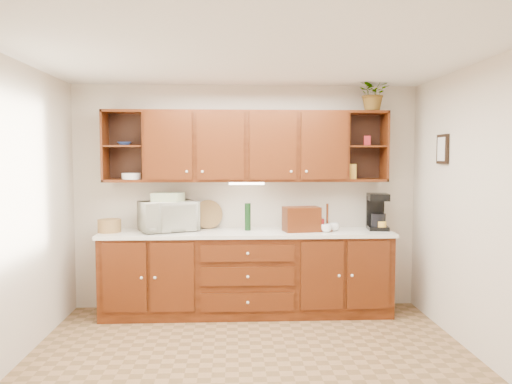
{
  "coord_description": "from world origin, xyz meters",
  "views": [
    {
      "loc": [
        -0.15,
        -4.09,
        1.77
      ],
      "look_at": [
        0.09,
        1.15,
        1.4
      ],
      "focal_mm": 35.0,
      "sensor_mm": 36.0,
      "label": 1
    }
  ],
  "objects": [
    {
      "name": "right_wall",
      "position": [
        2.0,
        0.0,
        1.3
      ],
      "size": [
        0.0,
        3.5,
        3.5
      ],
      "primitive_type": "plane",
      "rotation": [
        1.57,
        0.0,
        -1.57
      ],
      "color": "beige",
      "rests_on": "floor"
    },
    {
      "name": "canister_yellow",
      "position": [
        1.52,
        1.4,
        0.99
      ],
      "size": [
        0.12,
        0.12,
        0.11
      ],
      "primitive_type": "cylinder",
      "rotation": [
        0.0,
        0.0,
        0.23
      ],
      "color": "gold",
      "rests_on": "countertop"
    },
    {
      "name": "pantry_box_red",
      "position": [
        1.39,
        1.57,
        1.96
      ],
      "size": [
        0.09,
        0.09,
        0.11
      ],
      "primitive_type": "cube",
      "rotation": [
        0.0,
        0.0,
        -0.35
      ],
      "color": "maroon",
      "rests_on": "upper_cabinets"
    },
    {
      "name": "left_wall",
      "position": [
        -2.0,
        0.0,
        1.3
      ],
      "size": [
        0.0,
        3.5,
        3.5
      ],
      "primitive_type": "plane",
      "rotation": [
        1.57,
        0.0,
        1.57
      ],
      "color": "beige",
      "rests_on": "floor"
    },
    {
      "name": "floor",
      "position": [
        0.0,
        0.0,
        0.0
      ],
      "size": [
        4.0,
        4.0,
        0.0
      ],
      "primitive_type": "plane",
      "color": "olive",
      "rests_on": "ground"
    },
    {
      "name": "bowl_stack",
      "position": [
        -1.37,
        1.58,
        1.92
      ],
      "size": [
        0.17,
        0.17,
        0.04
      ],
      "primitive_type": "imported",
      "rotation": [
        0.0,
        0.0,
        0.07
      ],
      "color": "navy",
      "rests_on": "upper_cabinets"
    },
    {
      "name": "canister_white",
      "position": [
        0.72,
        1.51,
        1.04
      ],
      "size": [
        0.1,
        0.1,
        0.19
      ],
      "primitive_type": "cylinder",
      "rotation": [
        0.0,
        0.0,
        0.42
      ],
      "color": "white",
      "rests_on": "countertop"
    },
    {
      "name": "ceiling",
      "position": [
        0.0,
        0.0,
        2.6
      ],
      "size": [
        4.0,
        4.0,
        0.0
      ],
      "primitive_type": "plane",
      "rotation": [
        3.14,
        0.0,
        0.0
      ],
      "color": "white",
      "rests_on": "back_wall"
    },
    {
      "name": "coffee_maker",
      "position": [
        1.5,
        1.52,
        1.14
      ],
      "size": [
        0.25,
        0.31,
        0.42
      ],
      "rotation": [
        0.0,
        0.0,
        -0.12
      ],
      "color": "black",
      "rests_on": "countertop"
    },
    {
      "name": "towel_stack",
      "position": [
        -0.88,
        1.5,
        1.32
      ],
      "size": [
        0.37,
        0.31,
        0.1
      ],
      "primitive_type": "cube",
      "rotation": [
        0.0,
        0.0,
        -0.25
      ],
      "color": "#F1E471",
      "rests_on": "microwave"
    },
    {
      "name": "back_wall",
      "position": [
        0.0,
        1.75,
        1.3
      ],
      "size": [
        4.0,
        0.0,
        4.0
      ],
      "primitive_type": "plane",
      "rotation": [
        1.57,
        0.0,
        0.0
      ],
      "color": "beige",
      "rests_on": "floor"
    },
    {
      "name": "framed_picture",
      "position": [
        1.98,
        0.9,
        1.85
      ],
      "size": [
        0.03,
        0.24,
        0.3
      ],
      "primitive_type": "cube",
      "color": "black",
      "rests_on": "right_wall"
    },
    {
      "name": "pantry_box_yellow",
      "position": [
        1.22,
        1.58,
        1.6
      ],
      "size": [
        0.11,
        0.1,
        0.17
      ],
      "primitive_type": "cube",
      "rotation": [
        0.0,
        0.0,
        -0.25
      ],
      "color": "gold",
      "rests_on": "upper_cabinets"
    },
    {
      "name": "mug_tree",
      "position": [
        0.9,
        1.4,
        0.99
      ],
      "size": [
        0.28,
        0.28,
        0.31
      ],
      "rotation": [
        0.0,
        0.0,
        0.23
      ],
      "color": "#311205",
      "rests_on": "countertop"
    },
    {
      "name": "base_cabinets",
      "position": [
        0.0,
        1.45,
        0.45
      ],
      "size": [
        3.2,
        0.6,
        0.9
      ],
      "primitive_type": "cube",
      "color": "#311205",
      "rests_on": "floor"
    },
    {
      "name": "bread_box",
      "position": [
        0.61,
        1.41,
        1.08
      ],
      "size": [
        0.43,
        0.3,
        0.27
      ],
      "primitive_type": "cube",
      "rotation": [
        0.0,
        0.0,
        0.16
      ],
      "color": "#311205",
      "rests_on": "countertop"
    },
    {
      "name": "wicker_basket",
      "position": [
        -1.52,
        1.44,
        1.01
      ],
      "size": [
        0.27,
        0.27,
        0.14
      ],
      "primitive_type": "cylinder",
      "rotation": [
        0.0,
        0.0,
        -0.07
      ],
      "color": "olive",
      "rests_on": "countertop"
    },
    {
      "name": "countertop",
      "position": [
        0.0,
        1.44,
        0.92
      ],
      "size": [
        3.24,
        0.64,
        0.04
      ],
      "primitive_type": "cube",
      "color": "white",
      "rests_on": "base_cabinets"
    },
    {
      "name": "canister_red",
      "position": [
        0.81,
        1.39,
        1.01
      ],
      "size": [
        0.15,
        0.15,
        0.14
      ],
      "primitive_type": "cylinder",
      "rotation": [
        0.0,
        0.0,
        -0.4
      ],
      "color": "maroon",
      "rests_on": "countertop"
    },
    {
      "name": "plate_stack",
      "position": [
        -1.29,
        1.57,
        1.56
      ],
      "size": [
        0.23,
        0.23,
        0.07
      ],
      "primitive_type": "cylinder",
      "rotation": [
        0.0,
        0.0,
        0.07
      ],
      "color": "white",
      "rests_on": "upper_cabinets"
    },
    {
      "name": "undercabinet_light",
      "position": [
        0.0,
        1.53,
        1.47
      ],
      "size": [
        0.4,
        0.05,
        0.02
      ],
      "primitive_type": "cube",
      "color": "white",
      "rests_on": "upper_cabinets"
    },
    {
      "name": "upper_cabinets",
      "position": [
        0.01,
        1.59,
        1.89
      ],
      "size": [
        3.2,
        0.33,
        0.8
      ],
      "color": "#311205",
      "rests_on": "back_wall"
    },
    {
      "name": "woven_tray",
      "position": [
        -0.44,
        1.69,
        0.95
      ],
      "size": [
        0.34,
        0.12,
        0.33
      ],
      "primitive_type": "cylinder",
      "rotation": [
        1.36,
        0.0,
        0.1
      ],
      "color": "olive",
      "rests_on": "countertop"
    },
    {
      "name": "microwave",
      "position": [
        -0.88,
        1.5,
        1.11
      ],
      "size": [
        0.72,
        0.63,
        0.34
      ],
      "primitive_type": "imported",
      "rotation": [
        0.0,
        0.0,
        0.43
      ],
      "color": "beige",
      "rests_on": "countertop"
    },
    {
      "name": "potted_plant",
      "position": [
        1.44,
        1.53,
        2.49
      ],
      "size": [
        0.39,
        0.35,
        0.4
      ],
      "primitive_type": "imported",
      "rotation": [
        0.0,
        0.0,
        0.1
      ],
      "color": "#999999",
      "rests_on": "upper_cabinets"
    },
    {
      "name": "wine_bottle",
      "position": [
        0.01,
        1.51,
        1.09
      ],
      "size": [
        0.07,
        0.07,
        0.31
      ],
      "primitive_type": "cylinder",
      "rotation": [
        0.0,
        0.0,
        -0.04
      ],
      "color": "black",
      "rests_on": "countertop"
    }
  ]
}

